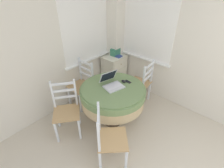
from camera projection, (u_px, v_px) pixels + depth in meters
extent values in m
cube|color=silver|center=(16.00, 56.00, 2.52)|extent=(4.31, 0.06, 2.55)
cube|color=white|center=(86.00, 23.00, 3.20)|extent=(1.10, 0.01, 1.42)
cube|color=white|center=(90.00, 60.00, 3.58)|extent=(1.18, 0.07, 0.02)
cube|color=white|center=(148.00, 22.00, 3.26)|extent=(0.01, 1.10, 1.42)
cube|color=white|center=(144.00, 58.00, 3.64)|extent=(0.07, 1.18, 0.02)
cube|color=silver|center=(116.00, 29.00, 3.68)|extent=(0.28, 0.28, 2.55)
cylinder|color=#4C3D2D|center=(113.00, 119.00, 3.20)|extent=(0.36, 0.36, 0.03)
cylinder|color=#4C3D2D|center=(113.00, 105.00, 3.01)|extent=(0.11, 0.11, 0.68)
cylinder|color=tan|center=(113.00, 96.00, 2.90)|extent=(1.05, 1.05, 0.29)
cylinder|color=#6B8451|center=(113.00, 91.00, 2.85)|extent=(1.08, 1.08, 0.10)
cylinder|color=#6B8451|center=(113.00, 88.00, 2.82)|extent=(1.02, 1.02, 0.02)
cube|color=silver|center=(114.00, 87.00, 2.82)|extent=(0.35, 0.30, 0.02)
cube|color=silver|center=(113.00, 86.00, 2.82)|extent=(0.29, 0.20, 0.00)
cube|color=silver|center=(108.00, 76.00, 2.87)|extent=(0.32, 0.18, 0.21)
cube|color=black|center=(108.00, 76.00, 2.87)|extent=(0.29, 0.16, 0.19)
ellipsoid|color=black|center=(124.00, 81.00, 2.94)|extent=(0.05, 0.08, 0.04)
cube|color=black|center=(128.00, 82.00, 2.96)|extent=(0.06, 0.12, 0.01)
cube|color=black|center=(128.00, 81.00, 2.95)|extent=(0.05, 0.08, 0.00)
cube|color=tan|center=(81.00, 86.00, 3.37)|extent=(0.40, 0.41, 0.02)
cube|color=silver|center=(69.00, 96.00, 3.48)|extent=(0.03, 0.03, 0.42)
cube|color=silver|center=(81.00, 103.00, 3.29)|extent=(0.03, 0.03, 0.42)
cube|color=silver|center=(82.00, 88.00, 3.69)|extent=(0.03, 0.03, 0.42)
cube|color=silver|center=(94.00, 95.00, 3.50)|extent=(0.03, 0.03, 0.42)
cube|color=silver|center=(80.00, 69.00, 3.43)|extent=(0.03, 0.03, 0.49)
cube|color=silver|center=(92.00, 75.00, 3.24)|extent=(0.03, 0.03, 0.49)
cube|color=silver|center=(85.00, 63.00, 3.24)|extent=(0.03, 0.35, 0.04)
cube|color=silver|center=(86.00, 69.00, 3.31)|extent=(0.03, 0.35, 0.04)
cube|color=silver|center=(86.00, 75.00, 3.38)|extent=(0.03, 0.35, 0.04)
cube|color=tan|center=(139.00, 83.00, 3.46)|extent=(0.44, 0.44, 0.02)
cube|color=silver|center=(135.00, 86.00, 3.78)|extent=(0.04, 0.04, 0.42)
cube|color=silver|center=(126.00, 93.00, 3.55)|extent=(0.04, 0.04, 0.42)
cube|color=silver|center=(149.00, 91.00, 3.62)|extent=(0.04, 0.04, 0.42)
cube|color=silver|center=(141.00, 100.00, 3.38)|extent=(0.04, 0.04, 0.42)
cube|color=silver|center=(152.00, 71.00, 3.36)|extent=(0.04, 0.04, 0.49)
cube|color=silver|center=(144.00, 79.00, 3.12)|extent=(0.04, 0.04, 0.49)
cube|color=silver|center=(149.00, 66.00, 3.14)|extent=(0.35, 0.06, 0.04)
cube|color=silver|center=(148.00, 72.00, 3.21)|extent=(0.35, 0.06, 0.04)
cube|color=silver|center=(148.00, 78.00, 3.28)|extent=(0.35, 0.06, 0.04)
cube|color=tan|center=(112.00, 139.00, 2.32)|extent=(0.56, 0.56, 0.02)
cube|color=silver|center=(126.00, 160.00, 2.31)|extent=(0.05, 0.05, 0.42)
cube|color=silver|center=(123.00, 139.00, 2.60)|extent=(0.05, 0.05, 0.42)
cube|color=silver|center=(100.00, 162.00, 2.29)|extent=(0.05, 0.05, 0.42)
cube|color=silver|center=(100.00, 140.00, 2.58)|extent=(0.05, 0.05, 0.42)
cube|color=silver|center=(99.00, 138.00, 2.03)|extent=(0.05, 0.05, 0.49)
cube|color=silver|center=(99.00, 116.00, 2.32)|extent=(0.05, 0.05, 0.49)
cube|color=silver|center=(98.00, 116.00, 2.07)|extent=(0.26, 0.26, 0.04)
cube|color=silver|center=(99.00, 123.00, 2.14)|extent=(0.26, 0.26, 0.04)
cube|color=silver|center=(99.00, 130.00, 2.21)|extent=(0.26, 0.26, 0.04)
cube|color=tan|center=(66.00, 113.00, 2.75)|extent=(0.56, 0.56, 0.02)
cube|color=silver|center=(57.00, 132.00, 2.70)|extent=(0.05, 0.05, 0.42)
cube|color=silver|center=(79.00, 129.00, 2.76)|extent=(0.05, 0.05, 0.42)
cube|color=silver|center=(58.00, 117.00, 2.98)|extent=(0.05, 0.05, 0.42)
cube|color=silver|center=(79.00, 114.00, 3.04)|extent=(0.05, 0.05, 0.42)
cube|color=silver|center=(53.00, 95.00, 2.72)|extent=(0.04, 0.04, 0.49)
cube|color=silver|center=(76.00, 92.00, 2.78)|extent=(0.04, 0.04, 0.49)
cube|color=silver|center=(63.00, 84.00, 2.65)|extent=(0.29, 0.23, 0.04)
cube|color=silver|center=(64.00, 91.00, 2.72)|extent=(0.29, 0.23, 0.04)
cube|color=silver|center=(65.00, 97.00, 2.78)|extent=(0.29, 0.23, 0.04)
cube|color=silver|center=(114.00, 71.00, 4.04)|extent=(0.49, 0.38, 0.71)
cube|color=silver|center=(114.00, 56.00, 3.84)|extent=(0.51, 0.41, 0.02)
cube|color=white|center=(121.00, 64.00, 3.81)|extent=(0.43, 0.01, 0.20)
sphere|color=olive|center=(121.00, 64.00, 3.80)|extent=(0.02, 0.02, 0.02)
cube|color=white|center=(121.00, 73.00, 3.94)|extent=(0.43, 0.01, 0.20)
sphere|color=olive|center=(121.00, 74.00, 3.93)|extent=(0.02, 0.02, 0.02)
cube|color=white|center=(120.00, 82.00, 4.07)|extent=(0.43, 0.01, 0.20)
sphere|color=olive|center=(121.00, 82.00, 4.06)|extent=(0.02, 0.02, 0.02)
cube|color=#387A5B|center=(115.00, 52.00, 3.84)|extent=(0.19, 0.14, 0.15)
cube|color=#33478C|center=(117.00, 56.00, 3.82)|extent=(0.12, 0.21, 0.02)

